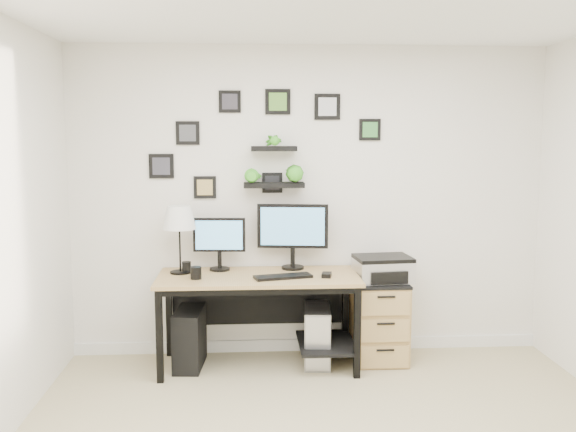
{
  "coord_description": "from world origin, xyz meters",
  "views": [
    {
      "loc": [
        -0.52,
        -3.38,
        1.88
      ],
      "look_at": [
        -0.19,
        1.83,
        1.2
      ],
      "focal_mm": 40.0,
      "sensor_mm": 36.0,
      "label": 1
    }
  ],
  "objects": [
    {
      "name": "printer",
      "position": [
        0.58,
        1.72,
        0.77
      ],
      "size": [
        0.48,
        0.4,
        0.2
      ],
      "color": "silver",
      "rests_on": "file_cabinet"
    },
    {
      "name": "table_lamp",
      "position": [
        -1.07,
        1.75,
        1.19
      ],
      "size": [
        0.27,
        0.27,
        0.55
      ],
      "color": "black",
      "rests_on": "desk"
    },
    {
      "name": "keyboard",
      "position": [
        -0.25,
        1.52,
        0.76
      ],
      "size": [
        0.47,
        0.25,
        0.02
      ],
      "primitive_type": "cube",
      "rotation": [
        0.0,
        0.0,
        0.25
      ],
      "color": "black",
      "rests_on": "desk"
    },
    {
      "name": "pc_tower_black",
      "position": [
        -1.0,
        1.66,
        0.24
      ],
      "size": [
        0.25,
        0.49,
        0.47
      ],
      "primitive_type": "cube",
      "rotation": [
        0.0,
        0.0,
        -0.08
      ],
      "color": "black",
      "rests_on": "ground"
    },
    {
      "name": "monitor_right",
      "position": [
        -0.15,
        1.86,
        1.07
      ],
      "size": [
        0.59,
        0.21,
        0.54
      ],
      "color": "black",
      "rests_on": "desk"
    },
    {
      "name": "mug",
      "position": [
        -0.92,
        1.53,
        0.8
      ],
      "size": [
        0.09,
        0.09,
        0.1
      ],
      "primitive_type": "cylinder",
      "color": "black",
      "rests_on": "desk"
    },
    {
      "name": "mouse",
      "position": [
        0.1,
        1.54,
        0.77
      ],
      "size": [
        0.09,
        0.12,
        0.03
      ],
      "primitive_type": "cube",
      "rotation": [
        0.0,
        0.0,
        -0.21
      ],
      "color": "black",
      "rests_on": "desk"
    },
    {
      "name": "monitor_left",
      "position": [
        -0.75,
        1.84,
        1.01
      ],
      "size": [
        0.43,
        0.18,
        0.44
      ],
      "color": "black",
      "rests_on": "desk"
    },
    {
      "name": "pen_cup",
      "position": [
        -1.02,
        1.76,
        0.8
      ],
      "size": [
        0.07,
        0.07,
        0.09
      ],
      "primitive_type": "cylinder",
      "color": "black",
      "rests_on": "desk"
    },
    {
      "name": "room",
      "position": [
        0.0,
        1.98,
        0.05
      ],
      "size": [
        4.0,
        4.0,
        4.0
      ],
      "color": "#C3B68B",
      "rests_on": "ground"
    },
    {
      "name": "desk",
      "position": [
        -0.4,
        1.67,
        0.63
      ],
      "size": [
        1.6,
        0.7,
        0.75
      ],
      "color": "tan",
      "rests_on": "ground"
    },
    {
      "name": "wall_decor",
      "position": [
        -0.33,
        1.93,
        1.69
      ],
      "size": [
        1.93,
        0.18,
        0.9
      ],
      "color": "black",
      "rests_on": "ground"
    },
    {
      "name": "file_cabinet",
      "position": [
        0.56,
        1.72,
        0.34
      ],
      "size": [
        0.43,
        0.53,
        0.67
      ],
      "color": "tan",
      "rests_on": "ground"
    },
    {
      "name": "pc_tower_grey",
      "position": [
        0.04,
        1.68,
        0.23
      ],
      "size": [
        0.25,
        0.49,
        0.47
      ],
      "color": "gray",
      "rests_on": "ground"
    }
  ]
}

